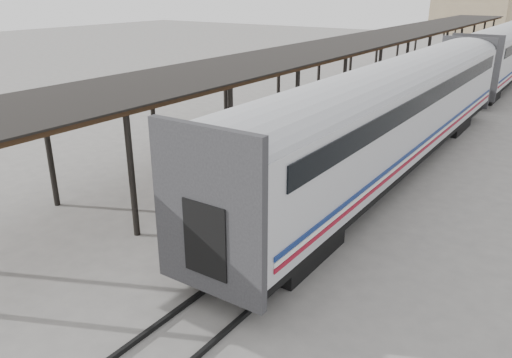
{
  "coord_description": "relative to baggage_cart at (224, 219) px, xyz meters",
  "views": [
    {
      "loc": [
        9.7,
        -11.53,
        7.31
      ],
      "look_at": [
        1.49,
        0.52,
        1.7
      ],
      "focal_mm": 35.0,
      "sensor_mm": 36.0,
      "label": 1
    }
  ],
  "objects": [
    {
      "name": "canopy",
      "position": [
        -4.49,
        24.64,
        3.36
      ],
      "size": [
        4.9,
        64.3,
        4.15
      ],
      "color": "#422B19",
      "rests_on": "ground"
    },
    {
      "name": "train",
      "position": [
        2.1,
        34.43,
        2.04
      ],
      "size": [
        3.45,
        76.01,
        4.01
      ],
      "color": "silver",
      "rests_on": "ground"
    },
    {
      "name": "ground",
      "position": [
        -1.09,
        0.64,
        -0.65
      ],
      "size": [
        160.0,
        160.0,
        0.0
      ],
      "primitive_type": "plane",
      "color": "slate",
      "rests_on": "ground"
    },
    {
      "name": "luggage_tug",
      "position": [
        -2.85,
        15.52,
        -0.01
      ],
      "size": [
        1.22,
        1.71,
        1.39
      ],
      "rotation": [
        0.0,
        0.0,
        0.18
      ],
      "color": "maroon",
      "rests_on": "ground"
    },
    {
      "name": "rails",
      "position": [
        2.11,
        34.64,
        -0.59
      ],
      "size": [
        1.54,
        150.0,
        0.12
      ],
      "color": "black",
      "rests_on": "ground"
    },
    {
      "name": "pedestrian",
      "position": [
        -4.05,
        14.93,
        0.11
      ],
      "size": [
        0.91,
        0.42,
        1.51
      ],
      "primitive_type": "imported",
      "rotation": [
        0.0,
        0.0,
        3.21
      ],
      "color": "black",
      "rests_on": "ground"
    },
    {
      "name": "porter",
      "position": [
        0.11,
        -0.65,
        1.13
      ],
      "size": [
        0.58,
        0.75,
        1.85
      ],
      "primitive_type": "imported",
      "rotation": [
        0.0,
        0.0,
        1.35
      ],
      "color": "navy",
      "rests_on": "baggage_cart"
    },
    {
      "name": "baggage_cart",
      "position": [
        0.0,
        0.0,
        0.0
      ],
      "size": [
        1.35,
        2.45,
        0.86
      ],
      "rotation": [
        0.0,
        0.0,
        -0.04
      ],
      "color": "brown",
      "rests_on": "ground"
    },
    {
      "name": "building_left",
      "position": [
        -11.09,
        82.64,
        2.35
      ],
      "size": [
        12.0,
        8.0,
        6.0
      ],
      "primitive_type": "cube",
      "color": "tan",
      "rests_on": "ground"
    },
    {
      "name": "suitcase_stack",
      "position": [
        -0.1,
        0.4,
        0.41
      ],
      "size": [
        1.28,
        1.14,
        0.56
      ],
      "rotation": [
        0.0,
        0.0,
        -0.04
      ],
      "color": "#3D3D3F",
      "rests_on": "baggage_cart"
    }
  ]
}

